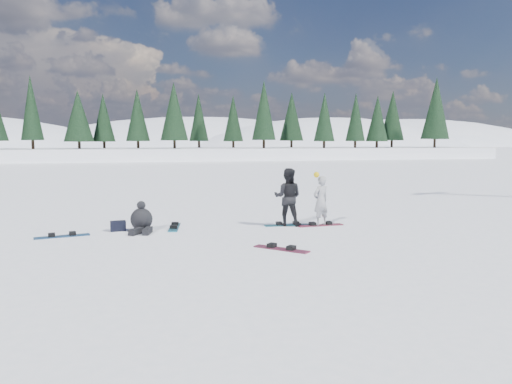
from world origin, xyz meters
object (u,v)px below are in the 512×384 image
snowboard_loose_b (281,249)px  snowboard_loose_c (62,236)px  snowboarder_man (288,197)px  seated_rider (142,220)px  snowboard_loose_a (174,227)px  gear_bag (118,226)px  snowboarder_woman (321,201)px

snowboard_loose_b → snowboard_loose_c: (-5.65, 2.98, 0.00)m
snowboarder_man → snowboard_loose_c: size_ratio=1.24×
seated_rider → snowboarder_man: bearing=22.1°
snowboard_loose_a → gear_bag: bearing=103.1°
snowboard_loose_b → seated_rider: bearing=-179.1°
gear_bag → snowboard_loose_c: (-1.52, -0.62, -0.14)m
snowboard_loose_a → snowboard_loose_c: bearing=111.6°
snowboarder_man → gear_bag: bearing=20.8°
snowboarder_man → snowboard_loose_b: size_ratio=1.24×
snowboard_loose_c → snowboard_loose_a: size_ratio=1.00×
snowboarder_man → snowboard_loose_c: bearing=26.7°
snowboarder_woman → snowboard_loose_a: bearing=-32.1°
seated_rider → snowboard_loose_c: seated_rider is taller
snowboard_loose_b → snowboard_loose_a: bearing=168.2°
snowboard_loose_c → snowboard_loose_a: bearing=1.4°
snowboarder_man → snowboard_loose_b: 3.63m
snowboard_loose_c → snowboard_loose_a: (3.22, 0.76, 0.00)m
snowboarder_woman → snowboarder_man: bearing=-37.8°
snowboarder_woman → snowboard_loose_b: snowboarder_woman is taller
snowboarder_woman → snowboard_loose_c: size_ratio=1.17×
snowboarder_woman → gear_bag: snowboarder_woman is taller
seated_rider → gear_bag: (-0.70, 0.26, -0.20)m
snowboard_loose_a → snowboard_loose_b: bearing=-138.5°
snowboarder_man → gear_bag: snowboarder_man is taller
seated_rider → snowboard_loose_b: (3.44, -3.34, -0.34)m
snowboard_loose_b → snowboarder_woman: bearing=99.8°
snowboarder_woman → seated_rider: 5.63m
seated_rider → snowboard_loose_b: seated_rider is taller
snowboarder_man → snowboard_loose_c: snowboarder_man is taller
snowboard_loose_a → snowboarder_man: bearing=-88.3°
snowboarder_woman → snowboarder_man: size_ratio=0.94×
seated_rider → snowboard_loose_c: size_ratio=0.79×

